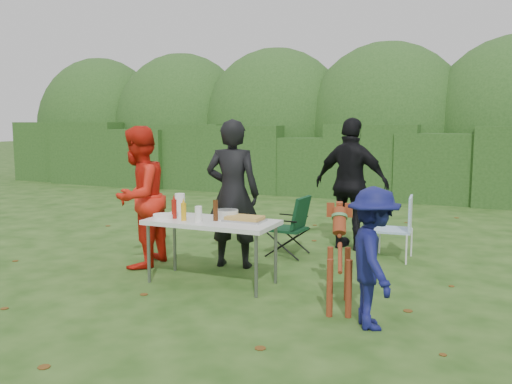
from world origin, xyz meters
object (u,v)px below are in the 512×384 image
at_px(ketchup_bottle, 174,209).
at_px(beer_bottle, 216,210).
at_px(dog, 339,261).
at_px(lawn_chair, 393,227).
at_px(mustard_bottle, 184,212).
at_px(folding_table, 212,225).
at_px(person_cook, 233,194).
at_px(person_red_jacket, 139,197).
at_px(paper_towel_roll, 180,204).
at_px(child, 373,258).
at_px(person_black_puffy, 351,184).
at_px(camping_chair, 288,225).

bearing_deg(ketchup_bottle, beer_bottle, 6.95).
height_order(dog, lawn_chair, dog).
distance_m(mustard_bottle, ketchup_bottle, 0.18).
relative_size(folding_table, mustard_bottle, 7.50).
xyz_separation_m(person_cook, person_red_jacket, (-1.11, -0.47, -0.04)).
distance_m(folding_table, paper_towel_roll, 0.58).
bearing_deg(child, dog, 22.85).
xyz_separation_m(lawn_chair, paper_towel_roll, (-2.25, -1.81, 0.43)).
relative_size(person_black_puffy, dog, 1.88).
bearing_deg(beer_bottle, mustard_bottle, -158.95).
distance_m(person_cook, paper_towel_roll, 0.73).
bearing_deg(camping_chair, folding_table, 81.89).
xyz_separation_m(lawn_chair, mustard_bottle, (-2.01, -2.12, 0.40)).
height_order(folding_table, camping_chair, camping_chair).
relative_size(person_red_jacket, beer_bottle, 7.53).
xyz_separation_m(folding_table, paper_towel_roll, (-0.52, 0.17, 0.18)).
xyz_separation_m(ketchup_bottle, paper_towel_roll, (-0.07, 0.24, 0.02)).
bearing_deg(lawn_chair, person_black_puffy, -33.32).
xyz_separation_m(dog, paper_towel_roll, (-2.09, 0.41, 0.38)).
height_order(person_cook, camping_chair, person_cook).
bearing_deg(ketchup_bottle, person_black_puffy, 58.14).
bearing_deg(person_cook, folding_table, 87.14).
height_order(person_black_puffy, dog, person_black_puffy).
bearing_deg(person_cook, camping_chair, -128.97).
xyz_separation_m(dog, ketchup_bottle, (-2.02, 0.17, 0.36)).
bearing_deg(ketchup_bottle, camping_chair, 64.28).
xyz_separation_m(person_black_puffy, paper_towel_roll, (-1.57, -2.17, -0.09)).
relative_size(camping_chair, paper_towel_roll, 3.28).
distance_m(camping_chair, mustard_bottle, 1.88).
height_order(person_cook, person_red_jacket, person_cook).
bearing_deg(ketchup_bottle, child, -12.53).
xyz_separation_m(person_cook, paper_towel_roll, (-0.42, -0.59, -0.08)).
bearing_deg(beer_bottle, camping_chair, 79.77).
bearing_deg(folding_table, person_black_puffy, 65.79).
bearing_deg(ketchup_bottle, paper_towel_roll, 106.18).
bearing_deg(lawn_chair, child, 90.60).
height_order(dog, mustard_bottle, dog).
height_order(person_red_jacket, paper_towel_roll, person_red_jacket).
relative_size(person_red_jacket, camping_chair, 2.12).
bearing_deg(camping_chair, lawn_chair, -159.62).
relative_size(dog, ketchup_bottle, 4.65).
xyz_separation_m(child, dog, (-0.41, 0.37, -0.16)).
bearing_deg(camping_chair, person_black_puffy, -128.51).
distance_m(lawn_chair, ketchup_bottle, 3.02).
xyz_separation_m(folding_table, lawn_chair, (1.72, 1.98, -0.25)).
distance_m(folding_table, lawn_chair, 2.63).
distance_m(beer_bottle, paper_towel_roll, 0.61).
height_order(dog, paper_towel_roll, paper_towel_roll).
distance_m(person_red_jacket, dog, 2.86).
xyz_separation_m(person_red_jacket, camping_chair, (1.56, 1.29, -0.48)).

